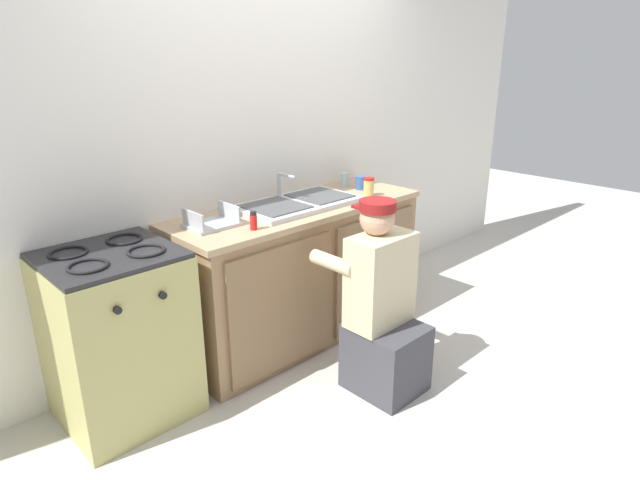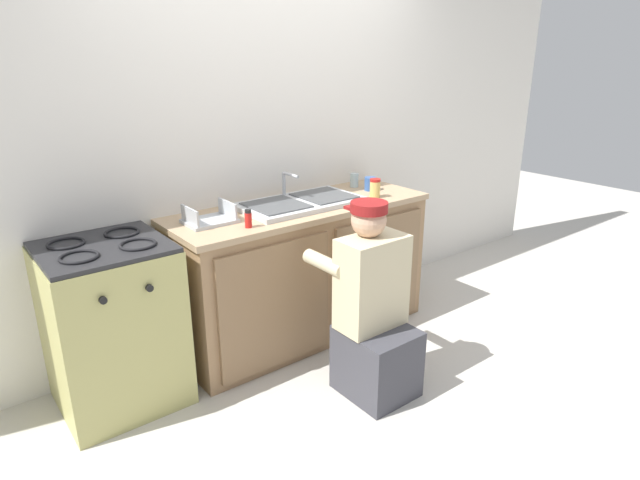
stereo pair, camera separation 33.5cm
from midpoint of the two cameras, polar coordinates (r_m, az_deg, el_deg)
name	(u,v)px [view 2 (the right image)]	position (r m, az deg, el deg)	size (l,w,h in m)	color
ground_plane	(329,348)	(3.59, 3.73, -11.52)	(12.00, 12.00, 0.00)	beige
back_wall	(270,146)	(3.64, -2.74, 10.00)	(6.00, 0.10, 2.50)	silver
counter_cabinet	(303,274)	(3.59, 0.80, -3.65)	(1.72, 0.62, 0.87)	#997551
countertop	(301,208)	(3.44, 0.74, 3.40)	(1.76, 0.62, 0.04)	tan
sink_double_basin	(301,202)	(3.44, 0.72, 4.01)	(0.80, 0.44, 0.19)	silver
stove_range	(113,325)	(3.04, -18.25, -8.68)	(0.63, 0.62, 0.93)	tan
plumber_person	(373,317)	(3.02, 8.90, -8.15)	(0.42, 0.61, 1.10)	#3F3F47
coffee_mug	(370,184)	(3.84, 7.91, 5.93)	(0.13, 0.08, 0.09)	#335699
water_glass	(354,180)	(3.93, 6.14, 6.33)	(0.06, 0.06, 0.10)	#ADC6CC
dish_rack_tray	(210,219)	(3.11, -8.71, 2.21)	(0.28, 0.22, 0.11)	#B2B7BC
spice_bottle_red	(248,219)	(2.99, -4.51, 2.23)	(0.04, 0.04, 0.10)	red
condiment_jar	(375,188)	(3.65, 8.52, 5.47)	(0.07, 0.07, 0.13)	#DBB760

